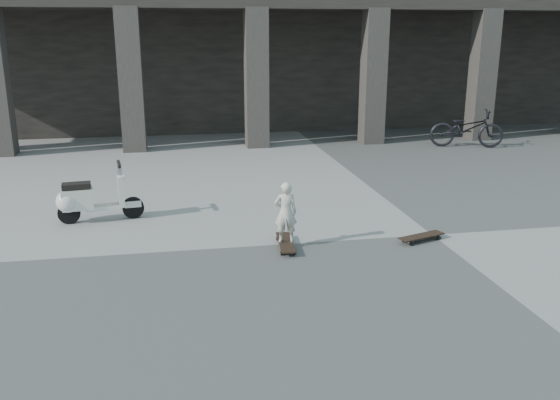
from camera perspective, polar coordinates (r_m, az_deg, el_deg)
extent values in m
plane|color=#464644|center=(10.43, 14.44, -3.26)|extent=(90.00, 90.00, 0.00)
cube|color=black|center=(23.31, 0.20, 15.10)|extent=(28.00, 6.00, 6.00)
cube|color=black|center=(19.01, 2.77, 18.52)|extent=(28.00, 2.80, 0.50)
cube|color=#2F2C27|center=(17.49, -14.17, 11.08)|extent=(0.65, 0.65, 4.00)
cube|color=#2F2C27|center=(17.64, -2.29, 11.57)|extent=(0.65, 0.65, 4.00)
cube|color=#2F2C27|center=(18.48, 8.98, 11.59)|extent=(0.65, 0.65, 4.00)
cube|color=#2F2C27|center=(19.94, 18.91, 11.25)|extent=(0.65, 0.65, 4.00)
cube|color=black|center=(9.50, 0.54, -4.09)|extent=(0.30, 0.98, 0.02)
cube|color=#B2B2B7|center=(9.83, 0.32, -3.64)|extent=(0.20, 0.07, 0.03)
cube|color=#B2B2B7|center=(9.20, 0.78, -5.04)|extent=(0.20, 0.07, 0.03)
cylinder|color=black|center=(9.82, -0.26, -3.72)|extent=(0.04, 0.07, 0.07)
cylinder|color=black|center=(9.84, 0.91, -3.68)|extent=(0.04, 0.07, 0.07)
cylinder|color=black|center=(9.19, 0.15, -5.12)|extent=(0.04, 0.07, 0.07)
cylinder|color=black|center=(9.21, 1.40, -5.08)|extent=(0.04, 0.07, 0.07)
cube|color=black|center=(10.05, 13.47, -3.38)|extent=(0.86, 0.47, 0.02)
cube|color=#B2B2B7|center=(10.26, 14.66, -3.32)|extent=(0.11, 0.20, 0.03)
cube|color=#B2B2B7|center=(9.88, 12.20, -3.91)|extent=(0.11, 0.20, 0.03)
cylinder|color=black|center=(10.33, 14.29, -3.23)|extent=(0.08, 0.05, 0.07)
cylinder|color=black|center=(10.20, 15.02, -3.52)|extent=(0.08, 0.05, 0.07)
cylinder|color=black|center=(9.95, 11.83, -3.81)|extent=(0.08, 0.05, 0.07)
cylinder|color=black|center=(9.81, 12.55, -4.12)|extent=(0.08, 0.05, 0.07)
imported|color=#B8B4A6|center=(9.34, 0.55, -1.19)|extent=(0.38, 0.27, 0.98)
cylinder|color=black|center=(11.28, -13.95, -0.72)|extent=(0.40, 0.15, 0.39)
cylinder|color=black|center=(11.28, -19.64, -1.18)|extent=(0.40, 0.15, 0.39)
cube|color=beige|center=(11.25, -16.67, -0.65)|extent=(0.62, 0.33, 0.07)
cube|color=beige|center=(11.21, -18.90, 0.09)|extent=(0.58, 0.38, 0.37)
sphere|color=beige|center=(11.23, -19.74, -0.12)|extent=(0.41, 0.41, 0.41)
cube|color=black|center=(11.15, -19.02, 1.31)|extent=(0.52, 0.31, 0.10)
cube|color=beige|center=(11.18, -15.07, 0.89)|extent=(0.14, 0.34, 0.57)
cube|color=beige|center=(11.26, -13.97, -0.33)|extent=(0.31, 0.17, 0.12)
cylinder|color=#B2B2B7|center=(11.10, -15.21, 2.71)|extent=(0.10, 0.10, 0.30)
cylinder|color=black|center=(11.07, -15.25, 3.36)|extent=(0.12, 0.50, 0.06)
sphere|color=white|center=(11.13, -14.86, 2.15)|extent=(0.12, 0.12, 0.12)
imported|color=black|center=(18.56, 17.52, 6.58)|extent=(2.25, 1.35, 1.11)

